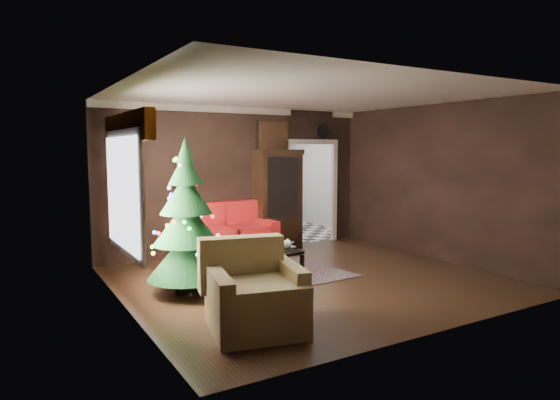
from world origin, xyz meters
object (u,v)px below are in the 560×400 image
kitchen_table (271,219)px  teapot (287,244)px  floor_lamp (186,219)px  armchair (256,290)px  wall_clock (322,131)px  loveseat (230,230)px  christmas_tree (187,219)px  curio_cabinet (278,202)px  coffee_table (273,264)px

kitchen_table → teapot: bearing=-115.0°
floor_lamp → armchair: size_ratio=1.41×
wall_clock → loveseat: bearing=-170.3°
christmas_tree → teapot: (1.79, 0.30, -0.57)m
loveseat → wall_clock: (2.35, 0.40, 1.88)m
floor_lamp → kitchen_table: floor_lamp is taller
teapot → curio_cabinet: bearing=64.5°
teapot → armchair: bearing=-129.2°
christmas_tree → kitchen_table: (3.27, 3.48, -0.67)m
floor_lamp → wall_clock: 3.74m
coffee_table → wall_clock: 3.82m
curio_cabinet → teapot: (-0.83, -1.74, -0.47)m
armchair → kitchen_table: 5.99m
loveseat → teapot: bearing=-78.2°
christmas_tree → wall_clock: 4.62m
wall_clock → kitchen_table: (-0.55, 1.25, -2.00)m
teapot → christmas_tree: bearing=-170.3°
armchair → christmas_tree: bearing=109.4°
loveseat → kitchen_table: 2.45m
loveseat → coffee_table: size_ratio=1.96×
wall_clock → kitchen_table: size_ratio=0.43×
loveseat → floor_lamp: (-0.97, -0.37, 0.33)m
teapot → coffee_table: bearing=-159.1°
christmas_tree → coffee_table: (1.45, 0.17, -0.84)m
coffee_table → wall_clock: wall_clock is taller
curio_cabinet → floor_lamp: 2.20m
kitchen_table → curio_cabinet: bearing=-114.4°
coffee_table → kitchen_table: bearing=61.1°
armchair → kitchen_table: (3.08, 5.13, -0.09)m
floor_lamp → wall_clock: bearing=13.0°
armchair → wall_clock: wall_clock is taller
christmas_tree → kitchen_table: size_ratio=2.77×
curio_cabinet → teapot: bearing=-115.5°
floor_lamp → christmas_tree: bearing=-109.0°
christmas_tree → kitchen_table: 4.82m
floor_lamp → kitchen_table: (2.77, 2.02, -0.45)m
curio_cabinet → wall_clock: bearing=8.5°
teapot → kitchen_table: kitchen_table is taller
loveseat → coffee_table: (-0.03, -1.65, -0.29)m
loveseat → floor_lamp: floor_lamp is taller
curio_cabinet → wall_clock: size_ratio=5.94×
kitchen_table → coffee_table: bearing=-118.9°
floor_lamp → wall_clock: wall_clock is taller
loveseat → curio_cabinet: bearing=10.8°
christmas_tree → armchair: bearing=-83.4°
floor_lamp → christmas_tree: 1.56m
kitchen_table → armchair: bearing=-121.0°
coffee_table → wall_clock: (2.38, 2.05, 2.17)m
curio_cabinet → teapot: 1.99m
coffee_table → wall_clock: bearing=40.8°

